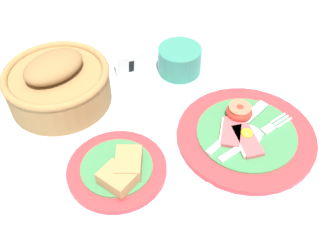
{
  "coord_description": "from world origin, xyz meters",
  "views": [
    {
      "loc": [
        -0.28,
        -0.39,
        0.58
      ],
      "look_at": [
        -0.02,
        0.07,
        0.02
      ],
      "focal_mm": 42.0,
      "sensor_mm": 36.0,
      "label": 1
    }
  ],
  "objects_px": {
    "number_card": "(130,64)",
    "teaspoon_by_saucer": "(176,221)",
    "sugar_cup": "(180,59)",
    "bread_basket": "(58,83)",
    "bread_plate": "(118,169)",
    "breakfast_plate": "(245,134)"
  },
  "relations": [
    {
      "from": "teaspoon_by_saucer",
      "to": "number_card",
      "type": "bearing_deg",
      "value": -125.78
    },
    {
      "from": "number_card",
      "to": "teaspoon_by_saucer",
      "type": "bearing_deg",
      "value": -96.65
    },
    {
      "from": "bread_basket",
      "to": "teaspoon_by_saucer",
      "type": "height_order",
      "value": "bread_basket"
    },
    {
      "from": "breakfast_plate",
      "to": "number_card",
      "type": "bearing_deg",
      "value": 113.14
    },
    {
      "from": "bread_plate",
      "to": "teaspoon_by_saucer",
      "type": "height_order",
      "value": "bread_plate"
    },
    {
      "from": "sugar_cup",
      "to": "teaspoon_by_saucer",
      "type": "distance_m",
      "value": 0.39
    },
    {
      "from": "bread_basket",
      "to": "teaspoon_by_saucer",
      "type": "relative_size",
      "value": 1.17
    },
    {
      "from": "bread_basket",
      "to": "breakfast_plate",
      "type": "bearing_deg",
      "value": -44.74
    },
    {
      "from": "breakfast_plate",
      "to": "sugar_cup",
      "type": "distance_m",
      "value": 0.24
    },
    {
      "from": "bread_plate",
      "to": "teaspoon_by_saucer",
      "type": "bearing_deg",
      "value": -73.09
    },
    {
      "from": "sugar_cup",
      "to": "number_card",
      "type": "xyz_separation_m",
      "value": [
        -0.11,
        0.03,
        0.0
      ]
    },
    {
      "from": "breakfast_plate",
      "to": "sugar_cup",
      "type": "bearing_deg",
      "value": 92.06
    },
    {
      "from": "bread_basket",
      "to": "sugar_cup",
      "type": "bearing_deg",
      "value": -7.49
    },
    {
      "from": "bread_basket",
      "to": "number_card",
      "type": "distance_m",
      "value": 0.16
    },
    {
      "from": "breakfast_plate",
      "to": "bread_plate",
      "type": "distance_m",
      "value": 0.25
    },
    {
      "from": "number_card",
      "to": "bread_basket",
      "type": "bearing_deg",
      "value": -173.16
    },
    {
      "from": "sugar_cup",
      "to": "teaspoon_by_saucer",
      "type": "xyz_separation_m",
      "value": [
        -0.2,
        -0.34,
        -0.03
      ]
    },
    {
      "from": "bread_basket",
      "to": "number_card",
      "type": "height_order",
      "value": "bread_basket"
    },
    {
      "from": "bread_plate",
      "to": "sugar_cup",
      "type": "bearing_deg",
      "value": 39.8
    },
    {
      "from": "bread_plate",
      "to": "teaspoon_by_saucer",
      "type": "distance_m",
      "value": 0.14
    },
    {
      "from": "bread_plate",
      "to": "sugar_cup",
      "type": "xyz_separation_m",
      "value": [
        0.24,
        0.2,
        0.02
      ]
    },
    {
      "from": "breakfast_plate",
      "to": "teaspoon_by_saucer",
      "type": "relative_size",
      "value": 1.45
    }
  ]
}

